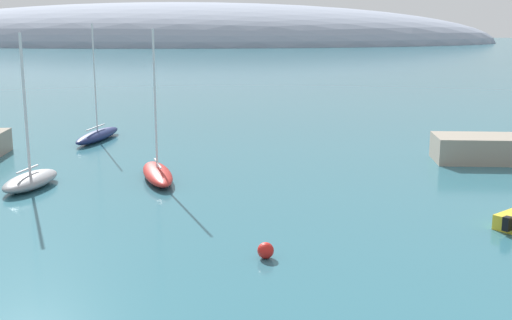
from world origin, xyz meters
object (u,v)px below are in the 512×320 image
Objects in this scene: sailboat_navy_near_shore at (98,135)px; sailboat_red_outer_mooring at (157,173)px; mooring_buoy_red at (266,250)px; sailboat_grey_mid_mooring at (31,179)px.

sailboat_navy_near_shore is 16.69m from sailboat_red_outer_mooring.
sailboat_navy_near_shore is at bearing 114.46° from mooring_buoy_red.
mooring_buoy_red is (6.77, -15.35, -0.16)m from sailboat_red_outer_mooring.
sailboat_red_outer_mooring is 16.78m from mooring_buoy_red.
sailboat_grey_mid_mooring is at bearing 88.28° from sailboat_red_outer_mooring.
sailboat_grey_mid_mooring is 12.90× the size of mooring_buoy_red.
sailboat_red_outer_mooring is (8.18, 1.79, -0.06)m from sailboat_grey_mid_mooring.
sailboat_red_outer_mooring is at bearing -62.60° from sailboat_grey_mid_mooring.
sailboat_red_outer_mooring is (7.08, -15.11, 0.02)m from sailboat_navy_near_shore.
sailboat_red_outer_mooring is at bearing 113.81° from mooring_buoy_red.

